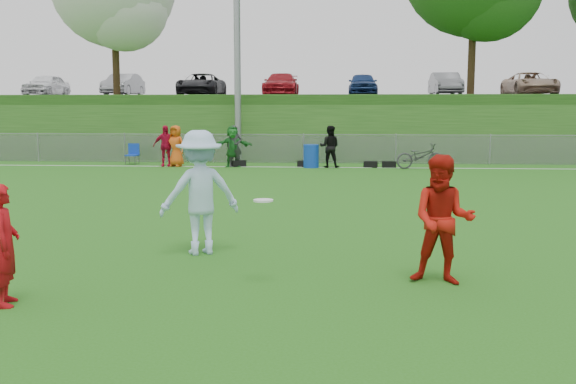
# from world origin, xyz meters

# --- Properties ---
(ground) EXTENTS (120.00, 120.00, 0.00)m
(ground) POSITION_xyz_m (0.00, 0.00, 0.00)
(ground) COLOR #236114
(ground) RESTS_ON ground
(sideline_far) EXTENTS (60.00, 0.10, 0.01)m
(sideline_far) POSITION_xyz_m (0.00, 18.00, 0.01)
(sideline_far) COLOR white
(sideline_far) RESTS_ON ground
(fence) EXTENTS (58.00, 0.06, 1.30)m
(fence) POSITION_xyz_m (0.00, 20.00, 0.65)
(fence) COLOR gray
(fence) RESTS_ON ground
(light_pole) EXTENTS (1.20, 0.40, 12.15)m
(light_pole) POSITION_xyz_m (-3.00, 20.80, 6.71)
(light_pole) COLOR gray
(light_pole) RESTS_ON ground
(berm) EXTENTS (120.00, 18.00, 3.00)m
(berm) POSITION_xyz_m (0.00, 31.00, 1.50)
(berm) COLOR #1B4814
(berm) RESTS_ON ground
(parking_lot) EXTENTS (120.00, 12.00, 0.10)m
(parking_lot) POSITION_xyz_m (0.00, 33.00, 3.05)
(parking_lot) COLOR black
(parking_lot) RESTS_ON berm
(car_row) EXTENTS (32.04, 5.18, 1.44)m
(car_row) POSITION_xyz_m (-1.17, 32.00, 3.82)
(car_row) COLOR white
(car_row) RESTS_ON parking_lot
(spectator_row) EXTENTS (7.74, 0.87, 1.69)m
(spectator_row) POSITION_xyz_m (-2.84, 18.00, 0.85)
(spectator_row) COLOR #B70C2E
(spectator_row) RESTS_ON ground
(gear_bags) EXTENTS (6.72, 0.52, 0.26)m
(gear_bags) POSITION_xyz_m (1.00, 18.10, 0.13)
(gear_bags) COLOR black
(gear_bags) RESTS_ON ground
(player_red_left) EXTENTS (0.53, 0.64, 1.51)m
(player_red_left) POSITION_xyz_m (-2.60, -0.62, 0.75)
(player_red_left) COLOR #A90B11
(player_red_left) RESTS_ON ground
(player_red_center) EXTENTS (1.00, 0.85, 1.78)m
(player_red_center) POSITION_xyz_m (2.91, 0.77, 0.89)
(player_red_center) COLOR #B2150C
(player_red_center) RESTS_ON ground
(player_blue) EXTENTS (1.52, 1.25, 2.05)m
(player_blue) POSITION_xyz_m (-0.80, 2.34, 1.03)
(player_blue) COLOR #B0D1F4
(player_blue) RESTS_ON ground
(frisbee) EXTENTS (0.27, 0.27, 0.03)m
(frisbee) POSITION_xyz_m (0.46, 0.49, 1.17)
(frisbee) COLOR white
(frisbee) RESTS_ON ground
(recycling_bin) EXTENTS (0.78, 0.78, 0.93)m
(recycling_bin) POSITION_xyz_m (0.42, 17.91, 0.47)
(recycling_bin) COLOR #103BB3
(recycling_bin) RESTS_ON ground
(camp_chair) EXTENTS (0.52, 0.53, 0.88)m
(camp_chair) POSITION_xyz_m (-7.29, 18.82, 0.26)
(camp_chair) COLOR #1036AF
(camp_chair) RESTS_ON ground
(bicycle) EXTENTS (2.01, 1.02, 1.01)m
(bicycle) POSITION_xyz_m (4.76, 17.68, 0.50)
(bicycle) COLOR #2F2F31
(bicycle) RESTS_ON ground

